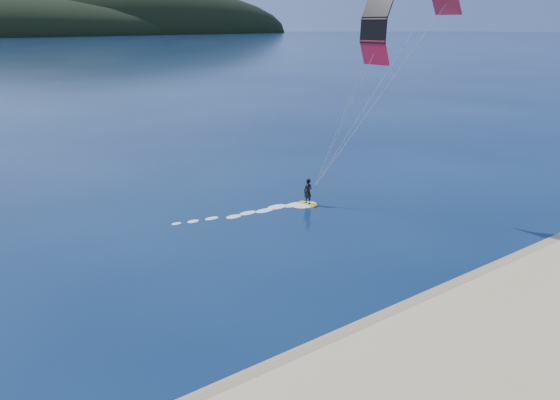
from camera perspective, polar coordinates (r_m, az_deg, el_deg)
name	(u,v)px	position (r m, az deg, el deg)	size (l,w,h in m)	color
wet_sand	(272,383)	(21.48, -0.89, -18.76)	(220.00, 2.50, 0.10)	olive
kitesurfer_near	(408,38)	(39.33, 13.33, 16.32)	(20.62, 7.31, 16.01)	yellow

